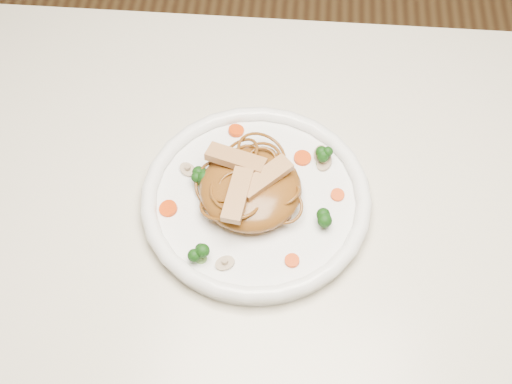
{
  "coord_description": "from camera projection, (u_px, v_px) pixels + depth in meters",
  "views": [
    {
      "loc": [
        -0.03,
        -0.4,
        1.47
      ],
      "look_at": [
        -0.06,
        0.06,
        0.78
      ],
      "focal_mm": 47.58,
      "sensor_mm": 36.0,
      "label": 1
    }
  ],
  "objects": [
    {
      "name": "noodle_mound",
      "position": [
        251.0,
        189.0,
        0.82
      ],
      "size": [
        0.17,
        0.17,
        0.04
      ],
      "primitive_type": "ellipsoid",
      "rotation": [
        0.0,
        0.0,
        -0.43
      ],
      "color": "brown",
      "rests_on": "plate"
    },
    {
      "name": "broccoli_0",
      "position": [
        322.0,
        156.0,
        0.85
      ],
      "size": [
        0.03,
        0.03,
        0.03
      ],
      "primitive_type": null,
      "rotation": [
        0.0,
        0.0,
        -0.02
      ],
      "color": "#10440E",
      "rests_on": "plate"
    },
    {
      "name": "chicken_c",
      "position": [
        238.0,
        195.0,
        0.79
      ],
      "size": [
        0.03,
        0.07,
        0.01
      ],
      "primitive_type": "cube",
      "rotation": [
        0.0,
        0.0,
        4.57
      ],
      "color": "tan",
      "rests_on": "noodle_mound"
    },
    {
      "name": "carrot_4",
      "position": [
        292.0,
        261.0,
        0.79
      ],
      "size": [
        0.02,
        0.02,
        0.0
      ],
      "primitive_type": "cylinder",
      "rotation": [
        0.0,
        0.0,
        0.27
      ],
      "color": "#D23D07",
      "rests_on": "plate"
    },
    {
      "name": "carrot_3",
      "position": [
        236.0,
        131.0,
        0.89
      ],
      "size": [
        0.03,
        0.03,
        0.0
      ],
      "primitive_type": "cylinder",
      "rotation": [
        0.0,
        0.0,
        -0.27
      ],
      "color": "#D23D07",
      "rests_on": "plate"
    },
    {
      "name": "mushroom_3",
      "position": [
        321.0,
        154.0,
        0.87
      ],
      "size": [
        0.03,
        0.03,
        0.01
      ],
      "primitive_type": "cylinder",
      "rotation": [
        0.0,
        0.0,
        1.54
      ],
      "color": "tan",
      "rests_on": "plate"
    },
    {
      "name": "broccoli_2",
      "position": [
        200.0,
        253.0,
        0.78
      ],
      "size": [
        0.03,
        0.03,
        0.03
      ],
      "primitive_type": null,
      "rotation": [
        0.0,
        0.0,
        0.05
      ],
      "color": "#10440E",
      "rests_on": "plate"
    },
    {
      "name": "chicken_a",
      "position": [
        266.0,
        177.0,
        0.8
      ],
      "size": [
        0.07,
        0.06,
        0.01
      ],
      "primitive_type": "cube",
      "rotation": [
        0.0,
        0.0,
        0.76
      ],
      "color": "tan",
      "rests_on": "noodle_mound"
    },
    {
      "name": "mushroom_2",
      "position": [
        188.0,
        170.0,
        0.86
      ],
      "size": [
        0.03,
        0.03,
        0.01
      ],
      "primitive_type": "cylinder",
      "rotation": [
        0.0,
        0.0,
        -0.59
      ],
      "color": "tan",
      "rests_on": "plate"
    },
    {
      "name": "plate",
      "position": [
        256.0,
        202.0,
        0.84
      ],
      "size": [
        0.29,
        0.29,
        0.02
      ],
      "primitive_type": "cylinder",
      "rotation": [
        0.0,
        0.0,
        0.02
      ],
      "color": "white",
      "rests_on": "table"
    },
    {
      "name": "table",
      "position": [
        301.0,
        285.0,
        0.9
      ],
      "size": [
        1.2,
        0.8,
        0.75
      ],
      "color": "beige",
      "rests_on": "ground"
    },
    {
      "name": "carrot_0",
      "position": [
        302.0,
        158.0,
        0.87
      ],
      "size": [
        0.02,
        0.02,
        0.0
      ],
      "primitive_type": "cylinder",
      "rotation": [
        0.0,
        0.0,
        0.11
      ],
      "color": "#D23D07",
      "rests_on": "plate"
    },
    {
      "name": "broccoli_3",
      "position": [
        325.0,
        216.0,
        0.81
      ],
      "size": [
        0.03,
        0.03,
        0.03
      ],
      "primitive_type": null,
      "rotation": [
        0.0,
        0.0,
        -0.02
      ],
      "color": "#10440E",
      "rests_on": "plate"
    },
    {
      "name": "carrot_2",
      "position": [
        337.0,
        195.0,
        0.84
      ],
      "size": [
        0.02,
        0.02,
        0.0
      ],
      "primitive_type": "cylinder",
      "rotation": [
        0.0,
        0.0,
        -0.31
      ],
      "color": "#D23D07",
      "rests_on": "plate"
    },
    {
      "name": "chicken_b",
      "position": [
        236.0,
        159.0,
        0.82
      ],
      "size": [
        0.08,
        0.04,
        0.01
      ],
      "primitive_type": "cube",
      "rotation": [
        0.0,
        0.0,
        2.84
      ],
      "color": "tan",
      "rests_on": "noodle_mound"
    },
    {
      "name": "carrot_1",
      "position": [
        168.0,
        209.0,
        0.83
      ],
      "size": [
        0.03,
        0.03,
        0.0
      ],
      "primitive_type": "cylinder",
      "rotation": [
        0.0,
        0.0,
        -0.37
      ],
      "color": "#D23D07",
      "rests_on": "plate"
    },
    {
      "name": "mushroom_1",
      "position": [
        324.0,
        162.0,
        0.86
      ],
      "size": [
        0.03,
        0.03,
        0.01
      ],
      "primitive_type": "cylinder",
      "rotation": [
        0.0,
        0.0,
        1.27
      ],
      "color": "tan",
      "rests_on": "plate"
    },
    {
      "name": "broccoli_1",
      "position": [
        200.0,
        175.0,
        0.84
      ],
      "size": [
        0.03,
        0.03,
        0.03
      ],
      "primitive_type": null,
      "rotation": [
        0.0,
        0.0,
        -0.26
      ],
      "color": "#10440E",
      "rests_on": "plate"
    },
    {
      "name": "mushroom_0",
      "position": [
        225.0,
        263.0,
        0.78
      ],
      "size": [
        0.03,
        0.03,
        0.01
      ],
      "primitive_type": "cylinder",
      "rotation": [
        0.0,
        0.0,
        0.43
      ],
      "color": "tan",
      "rests_on": "plate"
    }
  ]
}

